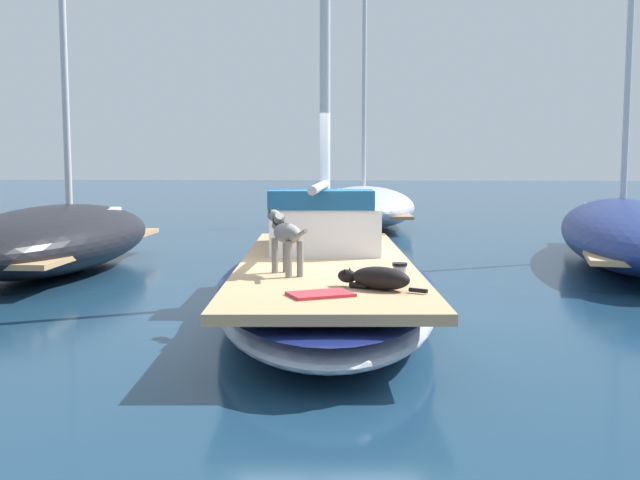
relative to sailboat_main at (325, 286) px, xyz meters
The scene contains 10 objects.
ground_plane 0.34m from the sailboat_main, ahead, with size 120.00×120.00×0.00m, color navy.
sailboat_main is the anchor object (origin of this frame).
cabin_house 1.30m from the sailboat_main, 94.31° to the left, with size 1.55×2.31×0.84m.
dog_grey 1.47m from the sailboat_main, 106.44° to the right, with size 0.55×0.85×0.70m.
dog_black 2.24m from the sailboat_main, 73.57° to the right, with size 0.87×0.54×0.22m.
deck_winch 2.00m from the sailboat_main, 64.49° to the right, with size 0.16×0.16×0.21m.
deck_towel 2.51m from the sailboat_main, 87.58° to the right, with size 0.56×0.36×0.03m, color #C6333D.
moored_boat_far_astern 12.28m from the sailboat_main, 88.30° to the left, with size 3.09×6.69×6.44m.
moored_boat_port_side 5.74m from the sailboat_main, 146.27° to the left, with size 2.51×6.08×6.67m.
moored_boat_starboard_side 6.99m from the sailboat_main, 42.26° to the left, with size 3.74×8.14×6.93m.
Camera 1 is at (0.56, -9.20, 1.89)m, focal length 42.43 mm.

